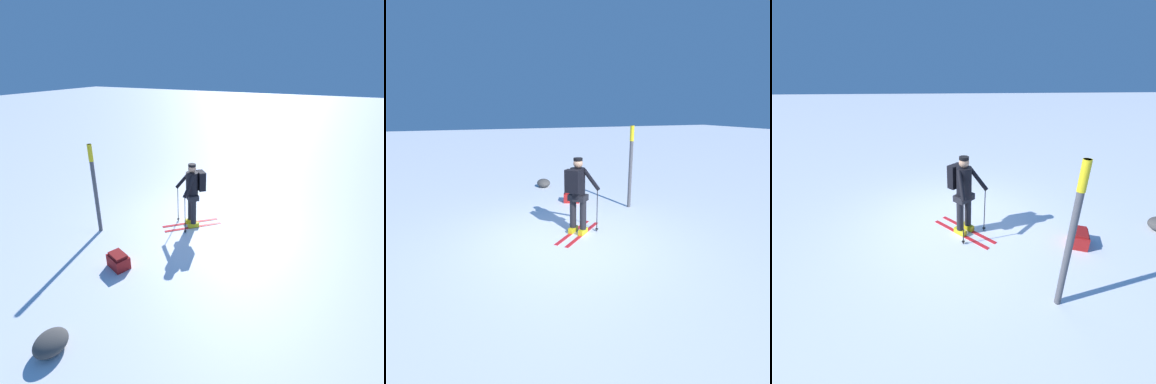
# 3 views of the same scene
# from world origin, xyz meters

# --- Properties ---
(ground_plane) EXTENTS (80.00, 80.00, 0.00)m
(ground_plane) POSITION_xyz_m (0.00, 0.00, 0.00)
(ground_plane) COLOR white
(skier) EXTENTS (1.35, 1.41, 1.78)m
(skier) POSITION_xyz_m (-0.20, 0.32, 1.03)
(skier) COLOR red
(skier) RESTS_ON ground_plane
(dropped_backpack) EXTENTS (0.49, 0.57, 0.34)m
(dropped_backpack) POSITION_xyz_m (-2.60, 1.00, 0.16)
(dropped_backpack) COLOR maroon
(dropped_backpack) RESTS_ON ground_plane
(trail_marker) EXTENTS (0.11, 0.11, 2.37)m
(trail_marker) POSITION_xyz_m (-1.54, 2.43, 1.37)
(trail_marker) COLOR #4C4C51
(trail_marker) RESTS_ON ground_plane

